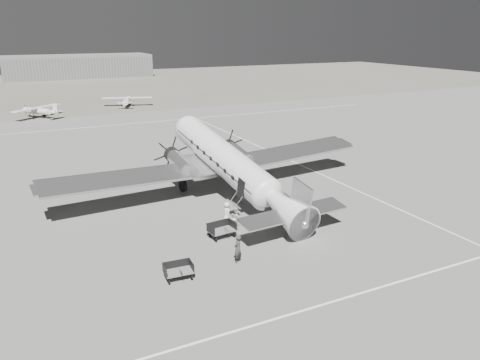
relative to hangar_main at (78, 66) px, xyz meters
name	(u,v)px	position (x,y,z in m)	size (l,w,h in m)	color
ground	(236,211)	(-5.00, -120.00, -3.30)	(260.00, 260.00, 0.00)	slate
taxi_line_near	(348,297)	(-5.00, -134.00, -3.29)	(60.00, 0.15, 0.01)	white
taxi_line_right	(355,190)	(7.00, -120.00, -3.29)	(0.15, 80.00, 0.01)	white
taxi_line_horizon	(122,124)	(-5.00, -80.00, -3.29)	(90.00, 0.15, 0.01)	white
grass_infield	(73,87)	(-5.00, -25.00, -3.30)	(260.00, 90.00, 0.01)	#5E5C4F
hangar_main	(78,66)	(0.00, 0.00, 0.00)	(42.00, 14.00, 6.60)	#5E5E5E
dc3_airliner	(230,166)	(-4.13, -116.97, -0.40)	(30.49, 21.16, 5.81)	silver
light_plane_left	(39,112)	(-15.93, -68.53, -2.32)	(9.47, 7.69, 1.97)	silver
light_plane_right	(127,101)	(-0.21, -62.87, -2.34)	(9.30, 7.54, 1.93)	silver
baggage_cart_near	(222,230)	(-8.01, -124.00, -2.76)	(1.91, 1.35, 1.08)	#606060
baggage_cart_far	(178,271)	(-12.59, -128.10, -2.81)	(1.74, 1.23, 0.98)	#606060
ground_crew	(238,249)	(-8.61, -127.75, -2.39)	(0.66, 0.44, 1.82)	#313131
ramp_agent	(236,218)	(-6.45, -122.96, -2.50)	(0.78, 0.61, 1.61)	#BBBBB9
passenger	(227,212)	(-6.55, -121.65, -2.51)	(0.77, 0.50, 1.57)	silver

